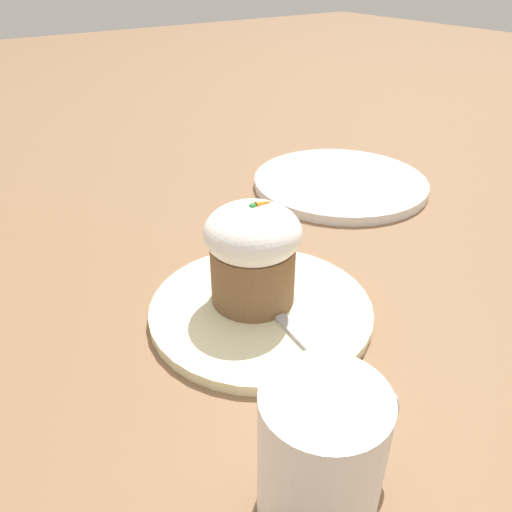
# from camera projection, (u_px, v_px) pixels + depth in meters

# --- Properties ---
(ground_plane) EXTENTS (4.00, 4.00, 0.00)m
(ground_plane) POSITION_uv_depth(u_px,v_px,m) (261.00, 313.00, 0.49)
(ground_plane) COLOR #846042
(dessert_plate) EXTENTS (0.21, 0.21, 0.01)m
(dessert_plate) POSITION_uv_depth(u_px,v_px,m) (261.00, 309.00, 0.48)
(dessert_plate) COLOR beige
(dessert_plate) RESTS_ON ground_plane
(carrot_cake) EXTENTS (0.09, 0.09, 0.10)m
(carrot_cake) POSITION_uv_depth(u_px,v_px,m) (256.00, 251.00, 0.46)
(carrot_cake) COLOR brown
(carrot_cake) RESTS_ON dessert_plate
(spoon) EXTENTS (0.04, 0.12, 0.01)m
(spoon) POSITION_uv_depth(u_px,v_px,m) (266.00, 307.00, 0.47)
(spoon) COLOR #B7B7BC
(spoon) RESTS_ON dessert_plate
(coffee_cup) EXTENTS (0.10, 0.07, 0.10)m
(coffee_cup) POSITION_uv_depth(u_px,v_px,m) (322.00, 456.00, 0.29)
(coffee_cup) COLOR white
(coffee_cup) RESTS_ON ground_plane
(side_plate) EXTENTS (0.25, 0.25, 0.01)m
(side_plate) POSITION_uv_depth(u_px,v_px,m) (340.00, 182.00, 0.74)
(side_plate) COLOR white
(side_plate) RESTS_ON ground_plane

